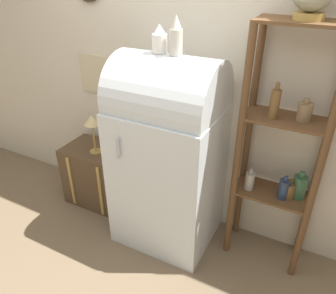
{
  "coord_description": "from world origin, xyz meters",
  "views": [
    {
      "loc": [
        1.01,
        -1.72,
        2.12
      ],
      "look_at": [
        -0.0,
        0.22,
        0.87
      ],
      "focal_mm": 35.0,
      "sensor_mm": 36.0,
      "label": 1
    }
  ],
  "objects_px": {
    "suitcase_trunk": "(99,175)",
    "desk_lamp": "(92,123)",
    "vase_center": "(176,37)",
    "refrigerator": "(168,153)",
    "vase_left": "(160,39)"
  },
  "relations": [
    {
      "from": "suitcase_trunk",
      "to": "vase_left",
      "type": "relative_size",
      "value": 3.36
    },
    {
      "from": "vase_left",
      "to": "desk_lamp",
      "type": "relative_size",
      "value": 0.5
    },
    {
      "from": "refrigerator",
      "to": "suitcase_trunk",
      "type": "height_order",
      "value": "refrigerator"
    },
    {
      "from": "suitcase_trunk",
      "to": "desk_lamp",
      "type": "distance_m",
      "value": 0.59
    },
    {
      "from": "refrigerator",
      "to": "vase_left",
      "type": "bearing_deg",
      "value": 171.65
    },
    {
      "from": "vase_center",
      "to": "desk_lamp",
      "type": "relative_size",
      "value": 0.67
    },
    {
      "from": "refrigerator",
      "to": "suitcase_trunk",
      "type": "relative_size",
      "value": 2.53
    },
    {
      "from": "refrigerator",
      "to": "desk_lamp",
      "type": "bearing_deg",
      "value": 176.79
    },
    {
      "from": "refrigerator",
      "to": "vase_center",
      "type": "height_order",
      "value": "vase_center"
    },
    {
      "from": "refrigerator",
      "to": "desk_lamp",
      "type": "distance_m",
      "value": 0.77
    },
    {
      "from": "suitcase_trunk",
      "to": "desk_lamp",
      "type": "height_order",
      "value": "desk_lamp"
    },
    {
      "from": "refrigerator",
      "to": "vase_center",
      "type": "distance_m",
      "value": 0.88
    },
    {
      "from": "suitcase_trunk",
      "to": "vase_center",
      "type": "xyz_separation_m",
      "value": [
        0.86,
        -0.08,
        1.4
      ]
    },
    {
      "from": "vase_left",
      "to": "suitcase_trunk",
      "type": "bearing_deg",
      "value": 174.0
    },
    {
      "from": "vase_left",
      "to": "desk_lamp",
      "type": "distance_m",
      "value": 1.05
    }
  ]
}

